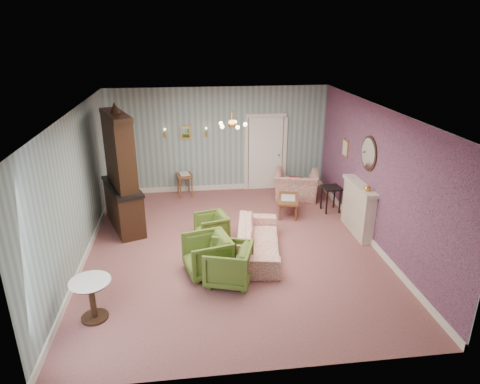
{
  "coord_description": "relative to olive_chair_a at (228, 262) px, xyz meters",
  "views": [
    {
      "loc": [
        -0.83,
        -7.91,
        4.35
      ],
      "look_at": [
        0.2,
        0.4,
        1.1
      ],
      "focal_mm": 31.79,
      "sensor_mm": 36.0,
      "label": 1
    }
  ],
  "objects": [
    {
      "name": "nesting_table",
      "position": [
        -0.77,
        4.43,
        -0.07
      ],
      "size": [
        0.49,
        0.58,
        0.67
      ],
      "primitive_type": null,
      "rotation": [
        0.0,
        0.0,
        0.19
      ],
      "color": "brown",
      "rests_on": "floor"
    },
    {
      "name": "ceiling",
      "position": [
        0.22,
        1.28,
        2.49
      ],
      "size": [
        7.0,
        7.0,
        0.0
      ],
      "primitive_type": "plane",
      "rotation": [
        3.14,
        0.0,
        0.0
      ],
      "color": "white",
      "rests_on": "ground"
    },
    {
      "name": "olive_chair_a",
      "position": [
        0.0,
        0.0,
        0.0
      ],
      "size": [
        0.94,
        0.97,
        0.81
      ],
      "primitive_type": "imported",
      "rotation": [
        0.0,
        0.0,
        -1.86
      ],
      "color": "#516925",
      "rests_on": "floor"
    },
    {
      "name": "dresser",
      "position": [
        -2.15,
        2.61,
        1.01
      ],
      "size": [
        1.15,
        1.8,
        2.83
      ],
      "primitive_type": null,
      "rotation": [
        0.0,
        0.0,
        0.36
      ],
      "color": "black",
      "rests_on": "floor"
    },
    {
      "name": "chandelier",
      "position": [
        0.22,
        1.28,
        2.22
      ],
      "size": [
        0.56,
        0.56,
        0.36
      ],
      "primitive_type": null,
      "color": "gold",
      "rests_on": "ceiling"
    },
    {
      "name": "wall_right",
      "position": [
        3.22,
        1.28,
        1.04
      ],
      "size": [
        0.0,
        7.0,
        7.0
      ],
      "primitive_type": "plane",
      "rotation": [
        1.57,
        0.0,
        -1.57
      ],
      "color": "gray",
      "rests_on": "ground"
    },
    {
      "name": "wall_left",
      "position": [
        -2.78,
        1.28,
        1.04
      ],
      "size": [
        0.0,
        7.0,
        7.0
      ],
      "primitive_type": "plane",
      "rotation": [
        1.57,
        0.0,
        1.57
      ],
      "color": "gray",
      "rests_on": "ground"
    },
    {
      "name": "mantel_vase",
      "position": [
        3.06,
        1.28,
        0.83
      ],
      "size": [
        0.15,
        0.15,
        0.15
      ],
      "primitive_type": "imported",
      "color": "gold",
      "rests_on": "fireplace"
    },
    {
      "name": "oval_mirror",
      "position": [
        3.18,
        1.68,
        1.44
      ],
      "size": [
        0.04,
        0.76,
        0.84
      ],
      "primitive_type": null,
      "color": "white",
      "rests_on": "wall_right"
    },
    {
      "name": "olive_chair_c",
      "position": [
        -0.2,
        1.71,
        -0.08
      ],
      "size": [
        0.74,
        0.76,
        0.66
      ],
      "primitive_type": "imported",
      "rotation": [
        0.0,
        0.0,
        -1.32
      ],
      "color": "#516925",
      "rests_on": "floor"
    },
    {
      "name": "side_table_black",
      "position": [
        2.87,
        2.89,
        -0.08
      ],
      "size": [
        0.47,
        0.47,
        0.65
      ],
      "primitive_type": null,
      "rotation": [
        0.0,
        0.0,
        0.08
      ],
      "color": "black",
      "rests_on": "floor"
    },
    {
      "name": "framed_print",
      "position": [
        3.19,
        3.03,
        1.19
      ],
      "size": [
        0.04,
        0.34,
        0.42
      ],
      "primitive_type": null,
      "color": "gold",
      "rests_on": "wall_right"
    },
    {
      "name": "burgundy_cushion",
      "position": [
        2.17,
        3.7,
        0.07
      ],
      "size": [
        0.41,
        0.28,
        0.39
      ],
      "primitive_type": "cube",
      "rotation": [
        0.17,
        0.0,
        -0.35
      ],
      "color": "maroon",
      "rests_on": "wingback_chair"
    },
    {
      "name": "pedestal_table",
      "position": [
        -2.23,
        -0.77,
        -0.06
      ],
      "size": [
        0.71,
        0.71,
        0.7
      ],
      "primitive_type": null,
      "rotation": [
        0.0,
        0.0,
        -0.11
      ],
      "color": "black",
      "rests_on": "floor"
    },
    {
      "name": "door",
      "position": [
        1.52,
        4.74,
        0.67
      ],
      "size": [
        1.12,
        0.12,
        2.16
      ],
      "primitive_type": null,
      "color": "white",
      "rests_on": "floor"
    },
    {
      "name": "floor",
      "position": [
        0.22,
        1.28,
        -0.41
      ],
      "size": [
        7.0,
        7.0,
        0.0
      ],
      "primitive_type": "plane",
      "color": "#915754",
      "rests_on": "ground"
    },
    {
      "name": "sconce_left",
      "position": [
        -1.23,
        4.72,
        1.29
      ],
      "size": [
        0.16,
        0.12,
        0.3
      ],
      "primitive_type": null,
      "color": "gold",
      "rests_on": "wall_back"
    },
    {
      "name": "wingback_chair",
      "position": [
        2.22,
        3.85,
        0.1
      ],
      "size": [
        1.3,
        1.01,
        1.0
      ],
      "primitive_type": "imported",
      "rotation": [
        0.0,
        0.0,
        2.88
      ],
      "color": "#A34242",
      "rests_on": "floor"
    },
    {
      "name": "wall_back",
      "position": [
        0.22,
        4.78,
        1.04
      ],
      "size": [
        6.0,
        0.0,
        6.0
      ],
      "primitive_type": "plane",
      "rotation": [
        1.57,
        0.0,
        0.0
      ],
      "color": "gray",
      "rests_on": "ground"
    },
    {
      "name": "olive_chair_b",
      "position": [
        -0.36,
        0.37,
        0.01
      ],
      "size": [
        0.92,
        0.96,
        0.83
      ],
      "primitive_type": "imported",
      "rotation": [
        0.0,
        0.0,
        -1.33
      ],
      "color": "#516925",
      "rests_on": "floor"
    },
    {
      "name": "sconce_right",
      "position": [
        -0.13,
        4.72,
        1.29
      ],
      "size": [
        0.16,
        0.12,
        0.3
      ],
      "primitive_type": null,
      "color": "gold",
      "rests_on": "wall_back"
    },
    {
      "name": "sofa_chintz",
      "position": [
        0.71,
        0.97,
        0.01
      ],
      "size": [
        0.95,
        2.18,
        0.82
      ],
      "primitive_type": "imported",
      "rotation": [
        0.0,
        0.0,
        1.41
      ],
      "color": "#A34242",
      "rests_on": "floor"
    },
    {
      "name": "coffee_table",
      "position": [
        1.76,
        2.83,
        -0.19
      ],
      "size": [
        0.67,
        0.95,
        0.44
      ],
      "primitive_type": null,
      "rotation": [
        0.0,
        0.0,
        -0.23
      ],
      "color": "brown",
      "rests_on": "floor"
    },
    {
      "name": "wall_front",
      "position": [
        0.22,
        -2.22,
        1.04
      ],
      "size": [
        6.0,
        0.0,
        6.0
      ],
      "primitive_type": "plane",
      "rotation": [
        -1.57,
        0.0,
        0.0
      ],
      "color": "gray",
      "rests_on": "ground"
    },
    {
      "name": "fireplace",
      "position": [
        3.08,
        1.68,
        0.17
      ],
      "size": [
        0.3,
        1.4,
        1.16
      ],
      "primitive_type": null,
      "color": "beige",
      "rests_on": "floor"
    },
    {
      "name": "wall_right_floral",
      "position": [
        3.21,
        1.28,
        1.04
      ],
      "size": [
        0.0,
        7.0,
        7.0
      ],
      "primitive_type": "plane",
      "rotation": [
        1.57,
        0.0,
        -1.57
      ],
      "color": "#B95C73",
      "rests_on": "ground"
    },
    {
      "name": "gilt_mirror_back",
      "position": [
        -0.68,
        4.74,
        1.29
      ],
      "size": [
        0.28,
        0.06,
        0.36
      ],
      "primitive_type": null,
      "color": "gold",
      "rests_on": "wall_back"
    }
  ]
}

